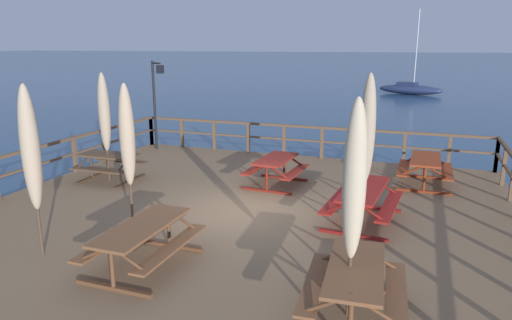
# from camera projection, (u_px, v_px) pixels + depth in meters

# --- Properties ---
(ground_plane) EXTENTS (600.00, 600.00, 0.00)m
(ground_plane) POSITION_uv_depth(u_px,v_px,m) (244.00, 242.00, 11.04)
(ground_plane) COLOR navy
(wooden_deck) EXTENTS (12.25, 11.59, 0.81)m
(wooden_deck) POSITION_uv_depth(u_px,v_px,m) (244.00, 226.00, 10.95)
(wooden_deck) COLOR #846647
(wooden_deck) RESTS_ON ground
(railing_waterside_far) EXTENTS (12.05, 0.10, 1.09)m
(railing_waterside_far) POSITION_uv_depth(u_px,v_px,m) (303.00, 136.00, 15.83)
(railing_waterside_far) COLOR brown
(railing_waterside_far) RESTS_ON wooden_deck
(railing_side_left) EXTENTS (0.10, 11.39, 1.09)m
(railing_side_left) POSITION_uv_depth(u_px,v_px,m) (38.00, 159.00, 12.62)
(railing_side_left) COLOR brown
(railing_side_left) RESTS_ON wooden_deck
(picnic_table_back_right) EXTENTS (1.51, 1.79, 0.78)m
(picnic_table_back_right) POSITION_uv_depth(u_px,v_px,m) (276.00, 166.00, 12.64)
(picnic_table_back_right) COLOR maroon
(picnic_table_back_right) RESTS_ON wooden_deck
(picnic_table_back_left) EXTENTS (1.53, 1.97, 0.78)m
(picnic_table_back_left) POSITION_uv_depth(u_px,v_px,m) (355.00, 280.00, 6.48)
(picnic_table_back_left) COLOR brown
(picnic_table_back_left) RESTS_ON wooden_deck
(picnic_table_front_right) EXTENTS (1.57, 2.29, 0.78)m
(picnic_table_front_right) POSITION_uv_depth(u_px,v_px,m) (364.00, 197.00, 10.02)
(picnic_table_front_right) COLOR maroon
(picnic_table_front_right) RESTS_ON wooden_deck
(picnic_table_front_left) EXTENTS (1.41, 2.09, 0.78)m
(picnic_table_front_left) POSITION_uv_depth(u_px,v_px,m) (143.00, 236.00, 7.96)
(picnic_table_front_left) COLOR brown
(picnic_table_front_left) RESTS_ON wooden_deck
(picnic_table_mid_left) EXTENTS (1.66, 1.42, 0.78)m
(picnic_table_mid_left) POSITION_uv_depth(u_px,v_px,m) (110.00, 162.00, 13.10)
(picnic_table_mid_left) COLOR brown
(picnic_table_mid_left) RESTS_ON wooden_deck
(picnic_table_mid_centre) EXTENTS (1.42, 1.85, 0.78)m
(picnic_table_mid_centre) POSITION_uv_depth(u_px,v_px,m) (425.00, 165.00, 12.66)
(picnic_table_mid_centre) COLOR #993819
(picnic_table_mid_centre) RESTS_ON wooden_deck
(patio_umbrella_short_back) EXTENTS (0.32, 0.32, 3.01)m
(patio_umbrella_short_back) POSITION_uv_depth(u_px,v_px,m) (127.00, 136.00, 9.64)
(patio_umbrella_short_back) COLOR #4C3828
(patio_umbrella_short_back) RESTS_ON wooden_deck
(patio_umbrella_short_front) EXTENTS (0.32, 0.32, 3.11)m
(patio_umbrella_short_front) POSITION_uv_depth(u_px,v_px,m) (354.00, 182.00, 6.16)
(patio_umbrella_short_front) COLOR #4C3828
(patio_umbrella_short_front) RESTS_ON wooden_deck
(patio_umbrella_short_mid) EXTENTS (0.32, 0.32, 3.21)m
(patio_umbrella_short_mid) POSITION_uv_depth(u_px,v_px,m) (368.00, 130.00, 9.63)
(patio_umbrella_short_mid) COLOR #4C3828
(patio_umbrella_short_mid) RESTS_ON wooden_deck
(patio_umbrella_tall_back_right) EXTENTS (0.32, 0.32, 3.12)m
(patio_umbrella_tall_back_right) POSITION_uv_depth(u_px,v_px,m) (30.00, 149.00, 8.06)
(patio_umbrella_tall_back_right) COLOR #4C3828
(patio_umbrella_tall_back_right) RESTS_ON wooden_deck
(patio_umbrella_tall_back_left) EXTENTS (0.32, 0.32, 3.03)m
(patio_umbrella_tall_back_left) POSITION_uv_depth(u_px,v_px,m) (104.00, 113.00, 12.77)
(patio_umbrella_tall_back_left) COLOR #4C3828
(patio_umbrella_tall_back_left) RESTS_ON wooden_deck
(lamp_post_hooked) EXTENTS (0.62, 0.43, 3.20)m
(lamp_post_hooked) POSITION_uv_depth(u_px,v_px,m) (156.00, 92.00, 16.62)
(lamp_post_hooked) COLOR black
(lamp_post_hooked) RESTS_ON wooden_deck
(sailboat_distant) EXTENTS (6.23, 3.27, 7.72)m
(sailboat_distant) POSITION_uv_depth(u_px,v_px,m) (410.00, 89.00, 43.86)
(sailboat_distant) COLOR navy
(sailboat_distant) RESTS_ON ground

